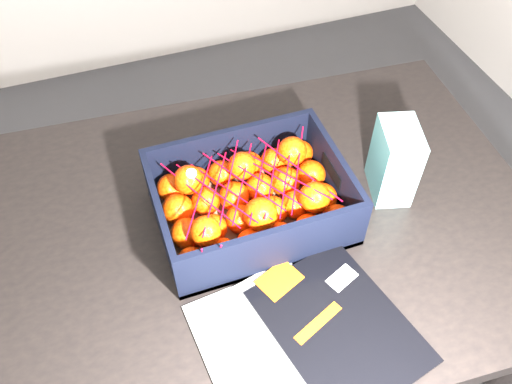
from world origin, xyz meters
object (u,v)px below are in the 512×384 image
object	(u,v)px
magazine_stack	(298,341)
table	(245,251)
produce_crate	(251,204)
retail_carton	(394,161)

from	to	relation	value
magazine_stack	table	bearing A→B (deg)	90.87
table	produce_crate	bearing A→B (deg)	33.83
magazine_stack	produce_crate	bearing A→B (deg)	86.95
table	produce_crate	distance (m)	0.14
produce_crate	retail_carton	distance (m)	0.30
table	retail_carton	size ratio (longest dim) A/B	7.65
magazine_stack	retail_carton	size ratio (longest dim) A/B	2.29
magazine_stack	produce_crate	xyz separation A→B (m)	(0.01, 0.28, 0.03)
table	magazine_stack	world-z (taller)	magazine_stack
retail_carton	produce_crate	bearing A→B (deg)	-169.12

